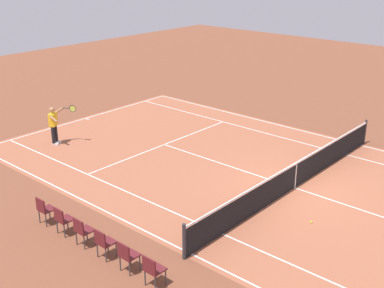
# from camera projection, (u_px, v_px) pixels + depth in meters

# --- Properties ---
(ground_plane) EXTENTS (60.00, 60.00, 0.00)m
(ground_plane) POSITION_uv_depth(u_px,v_px,m) (294.00, 188.00, 17.58)
(ground_plane) COLOR brown
(court_slab) EXTENTS (24.20, 11.40, 0.00)m
(court_slab) POSITION_uv_depth(u_px,v_px,m) (294.00, 188.00, 17.58)
(court_slab) COLOR #935138
(court_slab) RESTS_ON ground_plane
(court_line_markings) EXTENTS (23.85, 11.05, 0.01)m
(court_line_markings) POSITION_uv_depth(u_px,v_px,m) (294.00, 188.00, 17.58)
(court_line_markings) COLOR white
(court_line_markings) RESTS_ON ground_plane
(tennis_net) EXTENTS (0.10, 11.70, 1.08)m
(tennis_net) POSITION_uv_depth(u_px,v_px,m) (295.00, 175.00, 17.41)
(tennis_net) COLOR #2D2D33
(tennis_net) RESTS_ON ground_plane
(tennis_player_near) EXTENTS (0.85, 1.01, 1.70)m
(tennis_player_near) POSITION_uv_depth(u_px,v_px,m) (54.00, 123.00, 21.29)
(tennis_player_near) COLOR black
(tennis_player_near) RESTS_ON ground_plane
(tennis_ball) EXTENTS (0.07, 0.07, 0.07)m
(tennis_ball) POSITION_uv_depth(u_px,v_px,m) (311.00, 222.00, 15.30)
(tennis_ball) COLOR #CCE01E
(tennis_ball) RESTS_ON ground_plane
(spectator_chair_0) EXTENTS (0.44, 0.44, 0.88)m
(spectator_chair_0) POSITION_uv_depth(u_px,v_px,m) (153.00, 269.00, 12.22)
(spectator_chair_0) COLOR #38383D
(spectator_chair_0) RESTS_ON ground_plane
(spectator_chair_1) EXTENTS (0.44, 0.44, 0.88)m
(spectator_chair_1) POSITION_uv_depth(u_px,v_px,m) (127.00, 254.00, 12.79)
(spectator_chair_1) COLOR #38383D
(spectator_chair_1) RESTS_ON ground_plane
(spectator_chair_2) EXTENTS (0.44, 0.44, 0.88)m
(spectator_chair_2) POSITION_uv_depth(u_px,v_px,m) (104.00, 241.00, 13.37)
(spectator_chair_2) COLOR #38383D
(spectator_chair_2) RESTS_ON ground_plane
(spectator_chair_3) EXTENTS (0.44, 0.44, 0.88)m
(spectator_chair_3) POSITION_uv_depth(u_px,v_px,m) (82.00, 230.00, 13.94)
(spectator_chair_3) COLOR #38383D
(spectator_chair_3) RESTS_ON ground_plane
(spectator_chair_4) EXTENTS (0.44, 0.44, 0.88)m
(spectator_chair_4) POSITION_uv_depth(u_px,v_px,m) (63.00, 219.00, 14.51)
(spectator_chair_4) COLOR #38383D
(spectator_chair_4) RESTS_ON ground_plane
(spectator_chair_5) EXTENTS (0.44, 0.44, 0.88)m
(spectator_chair_5) POSITION_uv_depth(u_px,v_px,m) (44.00, 208.00, 15.09)
(spectator_chair_5) COLOR #38383D
(spectator_chair_5) RESTS_ON ground_plane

